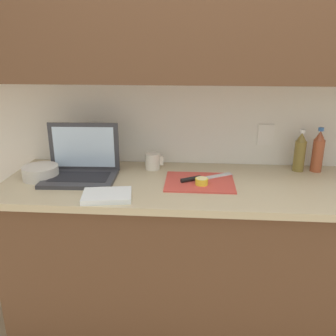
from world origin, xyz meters
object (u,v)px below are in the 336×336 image
(bottle_green_soda, at_px, (318,152))
(bottle_oil_tall, at_px, (300,152))
(cutting_board, at_px, (200,182))
(measuring_cup, at_px, (153,161))
(bowl_white, at_px, (41,172))
(laptop, at_px, (81,165))
(lemon_half_cut, at_px, (202,181))
(knife, at_px, (198,178))

(bottle_green_soda, bearing_deg, bottle_oil_tall, 180.00)
(cutting_board, xyz_separation_m, measuring_cup, (-0.26, 0.19, 0.04))
(bottle_green_soda, height_order, bottle_oil_tall, bottle_green_soda)
(cutting_board, relative_size, bottle_oil_tall, 1.48)
(cutting_board, distance_m, bowl_white, 0.83)
(laptop, distance_m, bottle_green_soda, 1.28)
(bottle_green_soda, bearing_deg, lemon_half_cut, -156.82)
(cutting_board, xyz_separation_m, bowl_white, (-0.83, -0.01, 0.03))
(bottle_oil_tall, xyz_separation_m, measuring_cup, (-0.81, -0.03, -0.06))
(measuring_cup, bearing_deg, bottle_green_soda, 2.06)
(bottle_oil_tall, bearing_deg, lemon_half_cut, -153.21)
(cutting_board, bearing_deg, laptop, 177.04)
(lemon_half_cut, height_order, bottle_green_soda, bottle_green_soda)
(bottle_oil_tall, xyz_separation_m, bowl_white, (-1.37, -0.23, -0.07))
(cutting_board, bearing_deg, lemon_half_cut, -78.94)
(knife, xyz_separation_m, bottle_green_soda, (0.65, 0.21, 0.10))
(lemon_half_cut, height_order, bowl_white, bowl_white)
(cutting_board, distance_m, measuring_cup, 0.33)
(cutting_board, bearing_deg, knife, 114.53)
(knife, xyz_separation_m, measuring_cup, (-0.25, 0.17, 0.03))
(lemon_half_cut, bearing_deg, laptop, 172.86)
(laptop, bearing_deg, measuring_cup, 21.86)
(lemon_half_cut, xyz_separation_m, bottle_green_soda, (0.63, 0.27, 0.09))
(laptop, relative_size, knife, 1.37)
(knife, height_order, bowl_white, bowl_white)
(knife, bearing_deg, bottle_green_soda, -13.33)
(measuring_cup, bearing_deg, knife, -34.55)
(lemon_half_cut, bearing_deg, bottle_green_soda, 23.18)
(laptop, distance_m, measuring_cup, 0.39)
(laptop, distance_m, lemon_half_cut, 0.63)
(lemon_half_cut, bearing_deg, bowl_white, 177.18)
(knife, relative_size, lemon_half_cut, 4.36)
(knife, relative_size, bottle_oil_tall, 1.18)
(laptop, distance_m, bottle_oil_tall, 1.18)
(knife, xyz_separation_m, bowl_white, (-0.82, -0.02, 0.02))
(knife, bearing_deg, bowl_white, 150.60)
(laptop, distance_m, bowl_white, 0.21)
(knife, bearing_deg, laptop, 147.63)
(laptop, relative_size, cutting_board, 1.09)
(bottle_green_soda, xyz_separation_m, bottle_oil_tall, (-0.10, 0.00, -0.01))
(bottle_green_soda, distance_m, measuring_cup, 0.91)
(cutting_board, relative_size, lemon_half_cut, 5.47)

